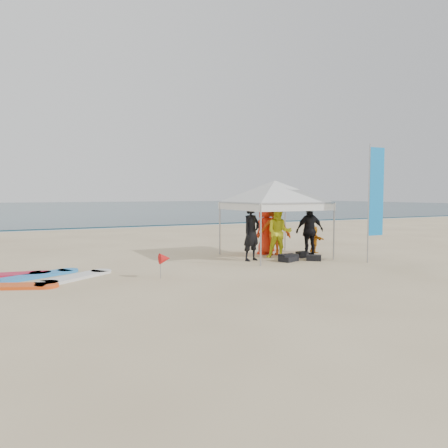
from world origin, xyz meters
name	(u,v)px	position (x,y,z in m)	size (l,w,h in m)	color
ground	(237,280)	(0.00, 0.00, 0.00)	(120.00, 120.00, 0.00)	beige
ocean	(45,208)	(0.00, 60.00, 0.04)	(160.00, 84.00, 0.08)	#0C2633
shoreline_foam	(99,228)	(0.00, 18.20, 0.00)	(160.00, 1.20, 0.01)	silver
person_black_a	(252,232)	(1.87, 2.51, 0.91)	(0.66, 0.44, 1.82)	black
person_yellow	(279,232)	(2.94, 2.55, 0.87)	(0.84, 0.66, 1.73)	yellow
person_orange_a	(274,229)	(3.26, 3.34, 0.90)	(1.17, 0.67, 1.81)	#D24912
person_black_b	(310,231)	(4.04, 2.35, 0.89)	(1.04, 0.43, 1.78)	black
person_orange_b	(266,229)	(3.09, 3.62, 0.89)	(0.87, 0.56, 1.77)	#FF3116
person_seated	(314,239)	(4.85, 3.14, 0.49)	(0.90, 0.29, 0.97)	#C57311
canopy_tent	(275,181)	(2.98, 2.89, 2.57)	(3.91, 3.91, 2.95)	#A5A5A8
feather_flag	(376,193)	(5.17, 0.56, 2.16)	(0.62, 0.04, 3.67)	#A5A5A8
marker_pennant	(165,259)	(-1.54, 1.01, 0.49)	(0.28, 0.28, 0.64)	#A5A5A8
gear_pile	(296,257)	(3.16, 1.91, 0.10)	(1.43, 1.13, 0.22)	black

